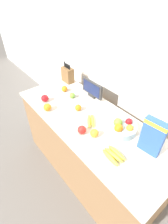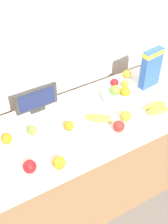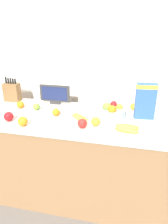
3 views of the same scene
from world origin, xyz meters
The scene contains 17 objects.
ground_plane centered at (0.00, 0.00, 0.00)m, with size 14.00×14.00×0.00m, color slate.
wall_back centered at (0.00, 0.58, 1.30)m, with size 9.00×0.06×2.60m.
counter centered at (0.00, 0.00, 0.44)m, with size 1.84×0.72×0.88m.
knife_block centered at (-0.78, 0.27, 0.98)m, with size 0.17×0.10×0.29m.
small_monitor centered at (-0.30, 0.28, 0.99)m, with size 0.32×0.03×0.20m.
cereal_box centered at (0.60, 0.11, 1.06)m, with size 0.18×0.08×0.32m.
fruit_bowl centered at (0.31, 0.12, 0.93)m, with size 0.28×0.28×0.12m.
banana_bunch_left centered at (0.04, -0.03, 0.90)m, with size 0.19×0.17×0.03m.
banana_bunch_right centered at (0.47, -0.15, 0.90)m, with size 0.19×0.12×0.04m.
apple_near_bananas centered at (-0.42, 0.08, 0.92)m, with size 0.06×0.06×0.06m, color #6B9E33.
apple_front centered at (0.10, -0.19, 0.92)m, with size 0.08×0.08×0.08m, color red.
apple_middle centered at (-0.56, -0.20, 0.93)m, with size 0.08×0.08×0.08m, color #A31419.
orange_near_bowl centered at (0.51, 0.29, 0.92)m, with size 0.07×0.07×0.07m, color orange.
orange_by_cereal centered at (0.20, -0.12, 0.92)m, with size 0.08×0.08×0.08m, color orange.
orange_mid_right centered at (-0.60, 0.09, 0.92)m, with size 0.07×0.07×0.07m, color orange.
orange_back_center centered at (-0.19, -0.01, 0.92)m, with size 0.07×0.07×0.07m, color orange.
orange_mid_left centered at (-0.39, -0.26, 0.93)m, with size 0.08×0.08×0.08m, color orange.
Camera 3 is at (0.46, -1.75, 1.73)m, focal length 35.00 mm.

